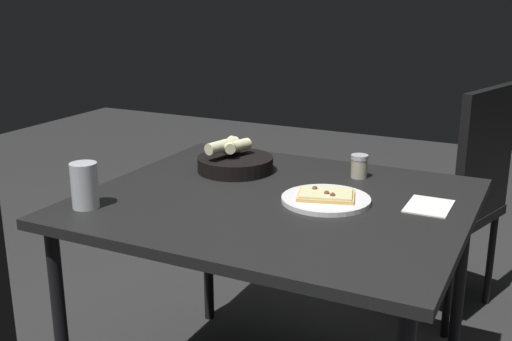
# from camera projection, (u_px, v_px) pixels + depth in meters

# --- Properties ---
(dining_table) EXTENTS (0.95, 1.10, 0.74)m
(dining_table) POSITION_uv_depth(u_px,v_px,m) (276.00, 217.00, 1.86)
(dining_table) COLOR black
(dining_table) RESTS_ON ground
(pizza_plate) EXTENTS (0.26, 0.26, 0.04)m
(pizza_plate) POSITION_uv_depth(u_px,v_px,m) (326.00, 198.00, 1.80)
(pizza_plate) COLOR white
(pizza_plate) RESTS_ON dining_table
(bread_basket) EXTENTS (0.26, 0.26, 0.11)m
(bread_basket) POSITION_uv_depth(u_px,v_px,m) (234.00, 162.00, 2.10)
(bread_basket) COLOR black
(bread_basket) RESTS_ON dining_table
(beer_glass) EXTENTS (0.08, 0.08, 0.13)m
(beer_glass) POSITION_uv_depth(u_px,v_px,m) (85.00, 188.00, 1.74)
(beer_glass) COLOR silver
(beer_glass) RESTS_ON dining_table
(pepper_shaker) EXTENTS (0.06, 0.06, 0.08)m
(pepper_shaker) POSITION_uv_depth(u_px,v_px,m) (359.00, 167.00, 2.03)
(pepper_shaker) COLOR #BFB299
(pepper_shaker) RESTS_ON dining_table
(napkin) EXTENTS (0.16, 0.12, 0.00)m
(napkin) POSITION_uv_depth(u_px,v_px,m) (429.00, 206.00, 1.76)
(napkin) COLOR white
(napkin) RESTS_ON dining_table
(chair_near) EXTENTS (0.55, 0.55, 0.97)m
(chair_near) POSITION_uv_depth(u_px,v_px,m) (455.00, 190.00, 2.52)
(chair_near) COLOR black
(chair_near) RESTS_ON ground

